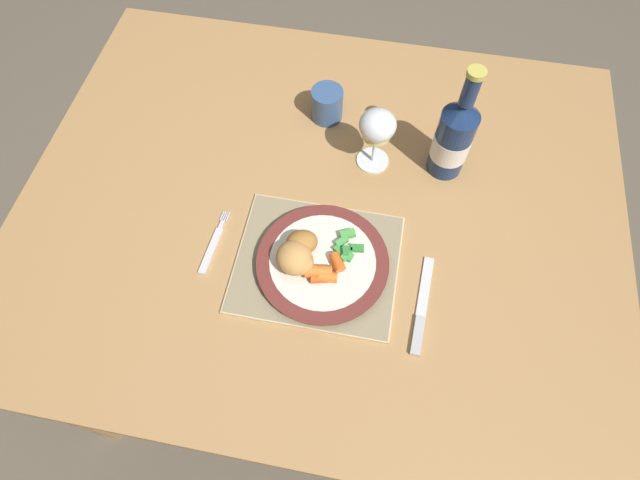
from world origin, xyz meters
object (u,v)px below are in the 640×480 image
dinner_plate (323,263)px  table_knife (421,313)px  wine_glass (377,128)px  dining_table (321,224)px  bottle (454,137)px  fork (213,246)px  drinking_cup (327,104)px

dinner_plate → table_knife: size_ratio=1.28×
dinner_plate → table_knife: bearing=-17.2°
table_knife → wine_glass: 0.36m
dining_table → table_knife: 0.31m
dinner_plate → bottle: bearing=53.3°
fork → table_knife: (0.40, -0.06, 0.00)m
fork → bottle: 0.51m
table_knife → bottle: (0.02, 0.33, 0.09)m
drinking_cup → table_knife: bearing=-59.8°
dining_table → bottle: 0.33m
dinner_plate → fork: 0.21m
wine_glass → dinner_plate: bearing=-102.4°
wine_glass → bottle: bearing=5.1°
dining_table → drinking_cup: size_ratio=16.48×
wine_glass → bottle: 0.15m
fork → bottle: (0.42, 0.27, 0.09)m
dinner_plate → fork: (-0.21, 0.00, -0.01)m
fork → wine_glass: wine_glass is taller
dinner_plate → bottle: 0.35m
drinking_cup → dinner_plate: bearing=-80.9°
dining_table → wine_glass: bearing=53.7°
table_knife → fork: bearing=171.4°
table_knife → drinking_cup: drinking_cup is taller
wine_glass → drinking_cup: bearing=138.1°
wine_glass → drinking_cup: (-0.12, 0.10, -0.06)m
dining_table → table_knife: size_ratio=6.30×
bottle → drinking_cup: size_ratio=3.54×
table_knife → bottle: 0.34m
dining_table → bottle: (0.23, 0.13, 0.18)m
table_knife → drinking_cup: 0.49m
wine_glass → drinking_cup: size_ratio=1.92×
table_knife → bottle: bearing=87.1°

